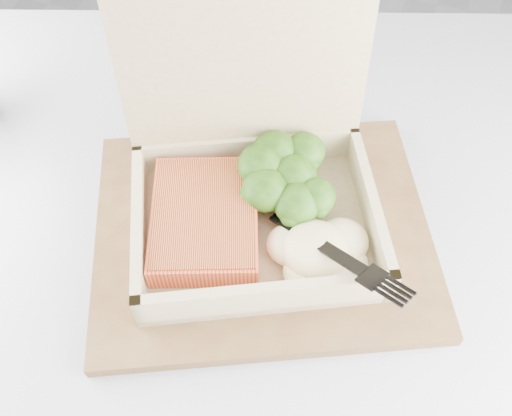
% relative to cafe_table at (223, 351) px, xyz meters
% --- Properties ---
extents(floor, '(4.00, 4.00, 0.00)m').
position_rel_cafe_table_xyz_m(floor, '(-0.71, 0.43, -0.56)').
color(floor, '#95959A').
rests_on(floor, ground).
extents(cafe_table, '(1.09, 1.09, 0.76)m').
position_rel_cafe_table_xyz_m(cafe_table, '(0.00, 0.00, 0.00)').
color(cafe_table, black).
rests_on(cafe_table, floor).
extents(serving_tray, '(0.43, 0.39, 0.01)m').
position_rel_cafe_table_xyz_m(serving_tray, '(0.03, 0.07, 0.20)').
color(serving_tray, brown).
rests_on(serving_tray, cafe_table).
extents(takeout_container, '(0.31, 0.29, 0.23)m').
position_rel_cafe_table_xyz_m(takeout_container, '(0.01, 0.09, 0.27)').
color(takeout_container, tan).
rests_on(takeout_container, serving_tray).
extents(salmon_fillet, '(0.14, 0.16, 0.03)m').
position_rel_cafe_table_xyz_m(salmon_fillet, '(-0.02, 0.04, 0.23)').
color(salmon_fillet, orange).
rests_on(salmon_fillet, takeout_container).
extents(broccoli_pile, '(0.12, 0.12, 0.04)m').
position_rel_cafe_table_xyz_m(broccoli_pile, '(0.05, 0.11, 0.24)').
color(broccoli_pile, '#3D7319').
rests_on(broccoli_pile, takeout_container).
extents(mashed_potatoes, '(0.11, 0.09, 0.04)m').
position_rel_cafe_table_xyz_m(mashed_potatoes, '(0.09, 0.04, 0.24)').
color(mashed_potatoes, beige).
rests_on(mashed_potatoes, takeout_container).
extents(plastic_fork, '(0.16, 0.10, 0.04)m').
position_rel_cafe_table_xyz_m(plastic_fork, '(0.07, 0.05, 0.25)').
color(plastic_fork, black).
rests_on(plastic_fork, mashed_potatoes).
extents(receipt, '(0.09, 0.14, 0.00)m').
position_rel_cafe_table_xyz_m(receipt, '(-0.05, 0.23, 0.20)').
color(receipt, silver).
rests_on(receipt, cafe_table).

